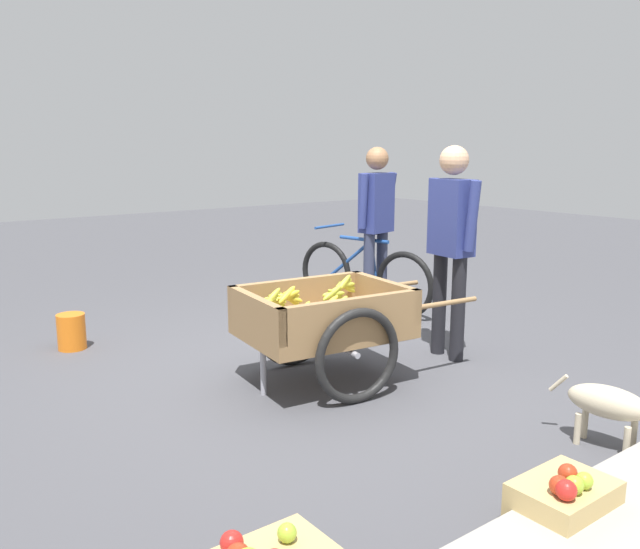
% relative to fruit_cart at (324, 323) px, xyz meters
% --- Properties ---
extents(ground_plane, '(24.00, 24.00, 0.00)m').
position_rel_fruit_cart_xyz_m(ground_plane, '(-0.14, -0.25, -0.44)').
color(ground_plane, '#47474C').
extents(fruit_cart, '(1.73, 1.01, 0.73)m').
position_rel_fruit_cart_xyz_m(fruit_cart, '(0.00, 0.00, 0.00)').
color(fruit_cart, '#937047').
rests_on(fruit_cart, ground).
extents(vendor_person, '(0.24, 0.54, 1.66)m').
position_rel_fruit_cart_xyz_m(vendor_person, '(-1.14, 0.13, 0.56)').
color(vendor_person, black).
rests_on(vendor_person, ground).
extents(bicycle, '(0.53, 1.64, 0.85)m').
position_rel_fruit_cart_xyz_m(bicycle, '(-1.60, -1.43, -0.09)').
color(bicycle, black).
rests_on(bicycle, ground).
extents(cyclist_person, '(0.51, 0.27, 1.65)m').
position_rel_fruit_cart_xyz_m(cyclist_person, '(-1.63, -1.28, 0.55)').
color(cyclist_person, '#333851').
rests_on(cyclist_person, ground).
extents(dog, '(0.26, 0.67, 0.40)m').
position_rel_fruit_cart_xyz_m(dog, '(-0.63, 1.80, -0.17)').
color(dog, beige).
rests_on(dog, ground).
extents(plastic_bucket, '(0.23, 0.23, 0.30)m').
position_rel_fruit_cart_xyz_m(plastic_bucket, '(1.19, -1.88, -0.29)').
color(plastic_bucket, orange).
rests_on(plastic_bucket, ground).
extents(apple_crate, '(0.44, 0.32, 0.31)m').
position_rel_fruit_cart_xyz_m(apple_crate, '(0.27, 2.07, -0.32)').
color(apple_crate, tan).
rests_on(apple_crate, ground).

